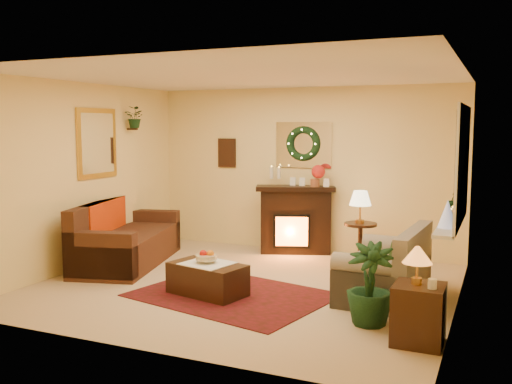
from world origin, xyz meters
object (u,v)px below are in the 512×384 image
at_px(end_table_square, 419,315).
at_px(fireplace, 296,218).
at_px(sofa, 128,235).
at_px(side_table_round, 360,242).
at_px(loveseat, 384,261).
at_px(coffee_table, 208,278).

bearing_deg(end_table_square, fireplace, 126.39).
relative_size(sofa, side_table_round, 3.49).
height_order(loveseat, end_table_square, loveseat).
relative_size(fireplace, end_table_square, 1.96).
height_order(side_table_round, end_table_square, side_table_round).
bearing_deg(sofa, end_table_square, -33.71).
distance_m(loveseat, side_table_round, 1.56).
relative_size(sofa, fireplace, 1.96).
distance_m(fireplace, end_table_square, 3.91).
bearing_deg(fireplace, sofa, -160.20).
height_order(end_table_square, coffee_table, end_table_square).
xyz_separation_m(fireplace, side_table_round, (1.12, -0.36, -0.23)).
bearing_deg(end_table_square, loveseat, 113.24).
bearing_deg(coffee_table, fireplace, 98.73).
bearing_deg(fireplace, side_table_round, -37.90).
relative_size(fireplace, coffee_table, 1.21).
bearing_deg(loveseat, fireplace, 137.55).
bearing_deg(coffee_table, end_table_square, 0.19).
distance_m(sofa, end_table_square, 4.55).
distance_m(fireplace, side_table_round, 1.19).
xyz_separation_m(end_table_square, coffee_table, (-2.50, 0.57, -0.06)).
xyz_separation_m(side_table_round, end_table_square, (1.20, -2.78, -0.05)).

